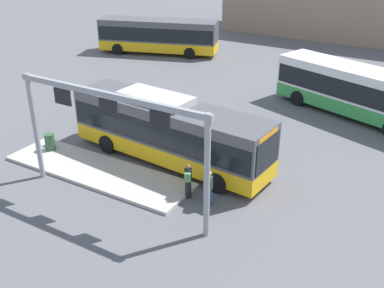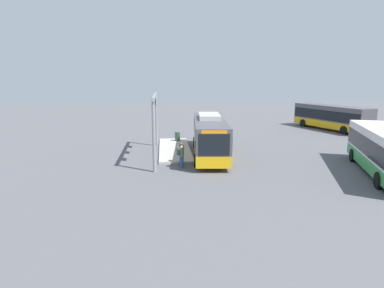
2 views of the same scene
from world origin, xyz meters
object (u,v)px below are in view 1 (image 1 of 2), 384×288
(bus_main, at_px, (169,129))
(bus_background_left, at_px, (358,89))
(bus_background_right, at_px, (158,34))
(person_waiting_near, at_px, (188,180))
(trash_bin, at_px, (50,142))
(person_boarding, at_px, (209,187))

(bus_main, xyz_separation_m, bus_background_left, (6.78, 11.03, -0.03))
(bus_main, bearing_deg, bus_background_right, 130.61)
(person_waiting_near, relative_size, trash_bin, 1.86)
(trash_bin, bearing_deg, bus_background_left, 46.53)
(bus_background_right, relative_size, person_waiting_near, 6.61)
(person_waiting_near, bearing_deg, bus_background_left, -43.26)
(bus_background_right, bearing_deg, trash_bin, 89.87)
(bus_background_left, bearing_deg, bus_main, 77.08)
(person_boarding, distance_m, person_waiting_near, 1.07)
(bus_background_right, xyz_separation_m, trash_bin, (6.50, -19.81, -1.17))
(bus_main, relative_size, person_boarding, 6.67)
(bus_background_left, xyz_separation_m, person_waiting_near, (-4.12, -13.60, -0.89))
(bus_background_left, height_order, bus_background_right, same)
(bus_main, xyz_separation_m, bus_background_right, (-12.51, 17.35, -0.03))
(bus_main, relative_size, person_waiting_near, 6.67)
(person_waiting_near, xyz_separation_m, trash_bin, (-8.66, 0.12, -0.28))
(person_waiting_near, distance_m, trash_bin, 8.67)
(bus_background_left, height_order, person_boarding, bus_background_left)
(bus_background_right, distance_m, person_waiting_near, 25.05)
(bus_main, xyz_separation_m, person_boarding, (3.72, -2.62, -0.92))
(bus_background_left, bearing_deg, person_waiting_near, 91.80)
(person_boarding, bearing_deg, trash_bin, 82.03)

